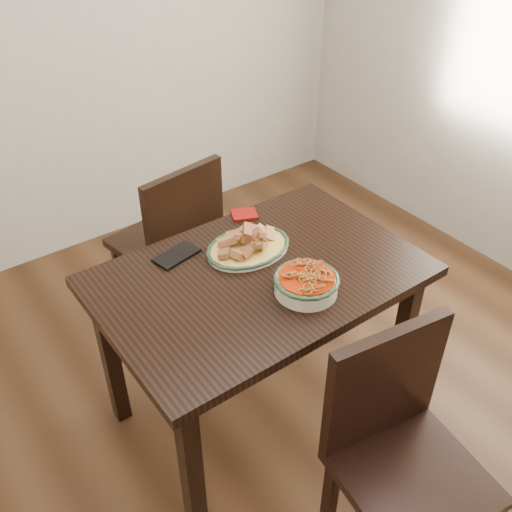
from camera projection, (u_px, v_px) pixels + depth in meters
floor at (274, 418)px, 2.46m from camera, size 3.50×3.50×0.00m
wall_back at (63, 18)px, 2.83m from camera, size 3.50×0.10×2.60m
dining_table at (259, 293)px, 2.13m from camera, size 1.17×0.78×0.75m
chair_far at (173, 237)px, 2.69m from camera, size 0.48×0.48×0.89m
chair_near at (398, 444)px, 1.78m from camera, size 0.48×0.48×0.89m
fish_plate at (248, 241)px, 2.15m from camera, size 0.34×0.26×0.11m
noodle_bowl at (306, 282)px, 1.96m from camera, size 0.23×0.23×0.08m
smartphone at (177, 255)px, 2.15m from camera, size 0.19×0.12×0.01m
napkin at (244, 214)px, 2.38m from camera, size 0.13×0.12×0.01m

